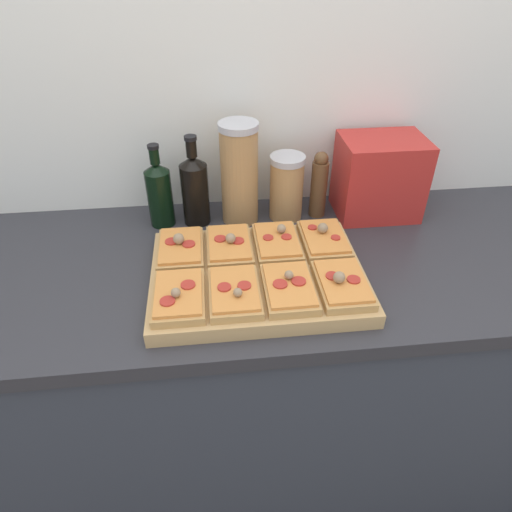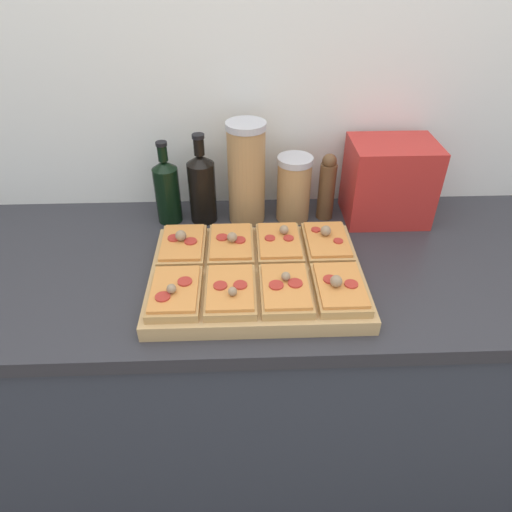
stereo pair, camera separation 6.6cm
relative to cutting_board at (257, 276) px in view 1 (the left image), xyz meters
name	(u,v)px [view 1 (the left image)]	position (x,y,z in m)	size (l,w,h in m)	color
wall_back	(256,90)	(0.05, 0.45, 0.32)	(6.00, 0.06, 2.50)	silver
kitchen_counter	(268,372)	(0.05, 0.09, -0.47)	(2.63, 0.67, 0.91)	#333842
cutting_board	(257,276)	(0.00, 0.00, 0.00)	(0.51, 0.39, 0.04)	tan
pizza_slice_back_left	(181,248)	(-0.19, 0.09, 0.03)	(0.11, 0.17, 0.06)	tan
pizza_slice_back_midleft	(229,245)	(-0.06, 0.09, 0.03)	(0.11, 0.17, 0.05)	tan
pizza_slice_back_midright	(277,242)	(0.06, 0.09, 0.03)	(0.11, 0.17, 0.05)	tan
pizza_slice_back_right	(324,239)	(0.19, 0.09, 0.03)	(0.11, 0.17, 0.06)	tan
pizza_slice_front_left	(179,296)	(-0.19, -0.09, 0.03)	(0.11, 0.17, 0.05)	tan
pizza_slice_front_midleft	(235,292)	(-0.06, -0.09, 0.03)	(0.11, 0.17, 0.05)	tan
pizza_slice_front_midright	(289,288)	(0.06, -0.09, 0.03)	(0.11, 0.17, 0.05)	tan
pizza_slice_front_right	(342,284)	(0.19, -0.09, 0.03)	(0.11, 0.17, 0.06)	tan
olive_oil_bottle	(159,193)	(-0.25, 0.30, 0.08)	(0.07, 0.07, 0.25)	black
wine_bottle	(195,189)	(-0.15, 0.30, 0.09)	(0.08, 0.08, 0.27)	black
grain_jar_tall	(239,174)	(-0.02, 0.30, 0.13)	(0.11, 0.11, 0.30)	#AD7F4C
grain_jar_short	(286,187)	(0.12, 0.30, 0.08)	(0.10, 0.10, 0.19)	#AD7F4C
pepper_mill	(319,185)	(0.22, 0.30, 0.08)	(0.05, 0.05, 0.20)	brown
toaster_oven	(379,177)	(0.39, 0.30, 0.10)	(0.26, 0.18, 0.23)	red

